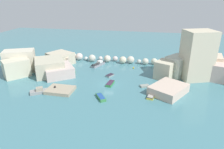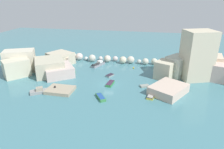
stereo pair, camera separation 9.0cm
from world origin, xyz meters
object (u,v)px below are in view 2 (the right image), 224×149
channel_buoy (134,68)px  moored_boat_1 (110,75)px  moored_boat_6 (101,97)px  moored_boat_2 (110,84)px  moored_boat_4 (71,73)px  moored_boat_3 (98,64)px  moored_boat_7 (151,96)px  moored_boat_5 (145,86)px  stone_dock (60,90)px  moored_boat_0 (43,91)px

channel_buoy → moored_boat_1: (-6.15, -7.88, 0.03)m
moored_boat_1 → moored_boat_6: moored_boat_6 is taller
moored_boat_2 → moored_boat_4: size_ratio=1.04×
channel_buoy → moored_boat_3: bearing=177.7°
moored_boat_1 → moored_boat_3: (-5.69, 8.36, 0.28)m
moored_boat_4 → moored_boat_1: bearing=104.6°
moored_boat_7 → moored_boat_5: bearing=-151.0°
stone_dock → moored_boat_6: (10.67, -1.57, -0.07)m
stone_dock → channel_buoy: stone_dock is taller
moored_boat_3 → moored_boat_5: size_ratio=2.19×
moored_boat_1 → moored_boat_6: bearing=-149.0°
moored_boat_2 → stone_dock: bearing=-54.4°
moored_boat_6 → moored_boat_0: bearing=56.0°
moored_boat_6 → moored_boat_4: bearing=11.3°
moored_boat_4 → moored_boat_6: bearing=54.9°
stone_dock → moored_boat_4: bearing=99.2°
stone_dock → moored_boat_0: bearing=-161.4°
moored_boat_2 → moored_boat_4: 13.95m
moored_boat_0 → moored_boat_3: bearing=-143.1°
stone_dock → moored_boat_6: stone_dock is taller
stone_dock → moored_boat_2: 12.93m
moored_boat_0 → moored_boat_7: 26.22m
moored_boat_0 → stone_dock: bearing=166.5°
moored_boat_0 → moored_boat_7: bearing=153.9°
moored_boat_6 → moored_boat_2: bearing=-37.7°
moored_boat_4 → moored_boat_7: moored_boat_4 is taller
moored_boat_6 → moored_boat_7: (11.39, 2.97, -0.05)m
channel_buoy → moored_boat_6: moored_boat_6 is taller
moored_boat_1 → moored_boat_2: bearing=-139.1°
moored_boat_0 → moored_boat_3: (8.32, 21.72, 0.05)m
moored_boat_0 → moored_boat_7: size_ratio=1.78×
moored_boat_1 → moored_boat_7: size_ratio=0.82×
moored_boat_5 → moored_boat_7: bearing=81.0°
moored_boat_2 → moored_boat_5: (9.03, 0.54, -0.12)m
channel_buoy → moored_boat_5: 13.70m
channel_buoy → moored_boat_0: size_ratio=0.08×
moored_boat_4 → moored_boat_7: (23.86, -9.74, -0.06)m
stone_dock → moored_boat_7: 22.11m
moored_boat_3 → moored_boat_5: (16.01, -13.53, -0.33)m
stone_dock → moored_boat_2: (11.29, 6.31, -0.08)m
moored_boat_5 → moored_boat_6: moored_boat_6 is taller
moored_boat_4 → moored_boat_6: 17.80m
moored_boat_5 → moored_boat_3: bearing=-67.0°
channel_buoy → moored_boat_5: size_ratio=0.17×
moored_boat_2 → moored_boat_3: moored_boat_3 is taller
moored_boat_4 → stone_dock: bearing=19.6°
moored_boat_7 → moored_boat_0: bearing=-72.8°
moored_boat_6 → channel_buoy: bearing=-47.5°
moored_boat_0 → moored_boat_3: size_ratio=1.04×
moored_boat_0 → moored_boat_4: 12.69m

